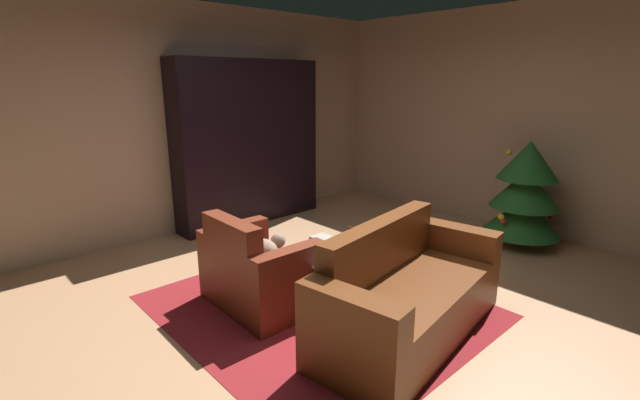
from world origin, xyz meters
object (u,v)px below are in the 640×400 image
at_px(bottle_on_table, 350,242).
at_px(bookshelf_unit, 257,143).
at_px(armchair_red, 258,273).
at_px(couch_red, 407,297).
at_px(coffee_table, 329,258).
at_px(book_stack_on_table, 323,245).
at_px(decorated_tree, 525,193).

bearing_deg(bottle_on_table, bookshelf_unit, 161.96).
height_order(armchair_red, bottle_on_table, armchair_red).
bearing_deg(couch_red, coffee_table, -172.54).
bearing_deg(book_stack_on_table, couch_red, 9.26).
bearing_deg(bottle_on_table, couch_red, -2.70).
bearing_deg(armchair_red, coffee_table, 52.37).
bearing_deg(armchair_red, bottle_on_table, 50.99).
bearing_deg(decorated_tree, book_stack_on_table, -102.01).
relative_size(armchair_red, coffee_table, 1.53).
xyz_separation_m(bookshelf_unit, decorated_tree, (2.90, 1.66, -0.43)).
bearing_deg(bookshelf_unit, decorated_tree, 29.86).
distance_m(couch_red, book_stack_on_table, 0.83).
height_order(armchair_red, decorated_tree, decorated_tree).
relative_size(coffee_table, book_stack_on_table, 3.01).
bearing_deg(coffee_table, couch_red, 7.46).
xyz_separation_m(couch_red, coffee_table, (-0.75, -0.10, 0.11)).
height_order(couch_red, bottle_on_table, couch_red).
bearing_deg(couch_red, bottle_on_table, 177.30).
distance_m(couch_red, coffee_table, 0.77).
bearing_deg(armchair_red, couch_red, 27.33).
bearing_deg(book_stack_on_table, bookshelf_unit, 157.42).
bearing_deg(decorated_tree, bottle_on_table, -99.16).
relative_size(armchair_red, book_stack_on_table, 4.60).
xyz_separation_m(armchair_red, bottle_on_table, (0.49, 0.61, 0.26)).
relative_size(couch_red, decorated_tree, 1.54).
height_order(couch_red, decorated_tree, decorated_tree).
xyz_separation_m(bookshelf_unit, book_stack_on_table, (2.34, -0.97, -0.54)).
height_order(couch_red, coffee_table, couch_red).
bearing_deg(bookshelf_unit, book_stack_on_table, -22.58).
distance_m(coffee_table, bottle_on_table, 0.23).
xyz_separation_m(armchair_red, decorated_tree, (0.89, 3.09, 0.34)).
distance_m(coffee_table, decorated_tree, 2.67).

